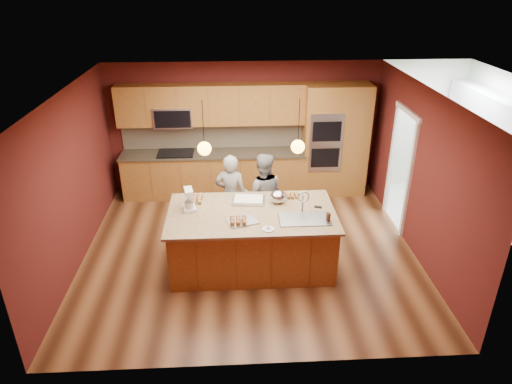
{
  "coord_description": "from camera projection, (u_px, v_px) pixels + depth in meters",
  "views": [
    {
      "loc": [
        -0.25,
        -6.54,
        4.29
      ],
      "look_at": [
        0.1,
        -0.1,
        1.14
      ],
      "focal_mm": 32.0,
      "sensor_mm": 36.0,
      "label": 1
    }
  ],
  "objects": [
    {
      "name": "wall_right",
      "position": [
        420.0,
        174.0,
        7.31
      ],
      "size": [
        0.0,
        5.0,
        5.0
      ],
      "primitive_type": "plane",
      "rotation": [
        1.57,
        0.0,
        -1.57
      ],
      "color": "#4C1614",
      "rests_on": "ground"
    },
    {
      "name": "person_left",
      "position": [
        231.0,
        196.0,
        7.92
      ],
      "size": [
        0.61,
        0.46,
        1.51
      ],
      "primitive_type": "imported",
      "rotation": [
        0.0,
        0.0,
        2.94
      ],
      "color": "black",
      "rests_on": "floor"
    },
    {
      "name": "cabinet_run",
      "position": [
        211.0,
        150.0,
        9.31
      ],
      "size": [
        3.74,
        0.64,
        2.3
      ],
      "color": "brown",
      "rests_on": "floor"
    },
    {
      "name": "dryer",
      "position": [
        456.0,
        178.0,
        9.15
      ],
      "size": [
        0.71,
        0.73,
        1.05
      ],
      "primitive_type": "cube",
      "rotation": [
        0.0,
        0.0,
        -0.09
      ],
      "color": "white",
      "rests_on": "floor"
    },
    {
      "name": "island",
      "position": [
        253.0,
        238.0,
        7.18
      ],
      "size": [
        2.58,
        1.44,
        1.33
      ],
      "color": "brown",
      "rests_on": "floor"
    },
    {
      "name": "washer",
      "position": [
        473.0,
        197.0,
        8.45
      ],
      "size": [
        0.8,
        0.81,
        1.01
      ],
      "primitive_type": "cube",
      "rotation": [
        0.0,
        0.0,
        0.33
      ],
      "color": "white",
      "rests_on": "floor"
    },
    {
      "name": "doorway_trim",
      "position": [
        400.0,
        171.0,
        8.16
      ],
      "size": [
        0.08,
        1.11,
        2.2
      ],
      "primitive_type": null,
      "color": "white",
      "rests_on": "wall_right"
    },
    {
      "name": "phone",
      "position": [
        318.0,
        207.0,
        7.12
      ],
      "size": [
        0.13,
        0.1,
        0.01
      ],
      "primitive_type": "cube",
      "rotation": [
        0.0,
        0.0,
        -0.33
      ],
      "color": "black",
      "rests_on": "island"
    },
    {
      "name": "plate",
      "position": [
        268.0,
        229.0,
        6.51
      ],
      "size": [
        0.18,
        0.18,
        0.01
      ],
      "primitive_type": "cylinder",
      "color": "silver",
      "rests_on": "island"
    },
    {
      "name": "pendant_right",
      "position": [
        298.0,
        146.0,
        6.55
      ],
      "size": [
        0.2,
        0.2,
        0.8
      ],
      "color": "black",
      "rests_on": "ceiling"
    },
    {
      "name": "laundry_room",
      "position": [
        487.0,
        114.0,
        8.2
      ],
      "size": [
        2.6,
        2.7,
        2.7
      ],
      "color": "silver",
      "rests_on": "ground"
    },
    {
      "name": "floor",
      "position": [
        250.0,
        250.0,
        7.76
      ],
      "size": [
        5.5,
        5.5,
        0.0
      ],
      "primitive_type": "plane",
      "color": "#412212",
      "rests_on": "ground"
    },
    {
      "name": "cupcakes_rack",
      "position": [
        238.0,
        220.0,
        6.65
      ],
      "size": [
        0.26,
        0.26,
        0.08
      ],
      "primitive_type": null,
      "color": "#BB7840",
      "rests_on": "island"
    },
    {
      "name": "mixing_bowl",
      "position": [
        278.0,
        197.0,
        7.23
      ],
      "size": [
        0.26,
        0.26,
        0.22
      ],
      "primitive_type": "ellipsoid",
      "color": "#B1B4B7",
      "rests_on": "island"
    },
    {
      "name": "cooling_rack",
      "position": [
        242.0,
        221.0,
        6.72
      ],
      "size": [
        0.5,
        0.42,
        0.02
      ],
      "primitive_type": "cube",
      "rotation": [
        0.0,
        0.0,
        0.3
      ],
      "color": "#A7AAAE",
      "rests_on": "island"
    },
    {
      "name": "pendant_left",
      "position": [
        204.0,
        148.0,
        6.49
      ],
      "size": [
        0.2,
        0.2,
        0.8
      ],
      "color": "black",
      "rests_on": "ceiling"
    },
    {
      "name": "sheet_cake",
      "position": [
        249.0,
        200.0,
        7.31
      ],
      "size": [
        0.55,
        0.44,
        0.05
      ],
      "rotation": [
        0.0,
        0.0,
        -0.11
      ],
      "color": "#B8BBC0",
      "rests_on": "island"
    },
    {
      "name": "ceiling",
      "position": [
        248.0,
        92.0,
        6.58
      ],
      "size": [
        5.5,
        5.5,
        0.0
      ],
      "primitive_type": "plane",
      "rotation": [
        3.14,
        0.0,
        0.0
      ],
      "color": "silver",
      "rests_on": "ground"
    },
    {
      "name": "stand_mixer",
      "position": [
        189.0,
        201.0,
        7.0
      ],
      "size": [
        0.23,
        0.28,
        0.35
      ],
      "rotation": [
        0.0,
        0.0,
        0.19
      ],
      "color": "white",
      "rests_on": "island"
    },
    {
      "name": "wall_left",
      "position": [
        71.0,
        182.0,
        7.03
      ],
      "size": [
        0.0,
        5.0,
        5.0
      ],
      "primitive_type": "plane",
      "rotation": [
        1.57,
        0.0,
        1.57
      ],
      "color": "#4C1614",
      "rests_on": "ground"
    },
    {
      "name": "tumbler",
      "position": [
        328.0,
        217.0,
        6.7
      ],
      "size": [
        0.07,
        0.07,
        0.13
      ],
      "primitive_type": "cylinder",
      "color": "#34180E",
      "rests_on": "island"
    },
    {
      "name": "wall_front",
      "position": [
        259.0,
        272.0,
        4.93
      ],
      "size": [
        5.5,
        0.0,
        5.5
      ],
      "primitive_type": "plane",
      "rotation": [
        -1.57,
        0.0,
        0.0
      ],
      "color": "#4C1614",
      "rests_on": "ground"
    },
    {
      "name": "cupcakes_right",
      "position": [
        292.0,
        195.0,
        7.44
      ],
      "size": [
        0.21,
        0.21,
        0.06
      ],
      "primitive_type": null,
      "color": "#BB7840",
      "rests_on": "island"
    },
    {
      "name": "cupcakes_left",
      "position": [
        197.0,
        199.0,
        7.32
      ],
      "size": [
        0.17,
        0.33,
        0.07
      ],
      "primitive_type": null,
      "color": "#BB7840",
      "rests_on": "island"
    },
    {
      "name": "oven_column",
      "position": [
        335.0,
        140.0,
        9.32
      ],
      "size": [
        1.3,
        0.62,
        2.3
      ],
      "color": "brown",
      "rests_on": "floor"
    },
    {
      "name": "person_right",
      "position": [
        263.0,
        195.0,
        7.95
      ],
      "size": [
        0.78,
        0.62,
        1.52
      ],
      "primitive_type": "imported",
      "rotation": [
        0.0,
        0.0,
        3.08
      ],
      "color": "gray",
      "rests_on": "floor"
    },
    {
      "name": "wall_back",
      "position": [
        244.0,
        128.0,
        9.41
      ],
      "size": [
        5.5,
        0.0,
        5.5
      ],
      "primitive_type": "plane",
      "rotation": [
        1.57,
        0.0,
        0.0
      ],
      "color": "#4C1614",
      "rests_on": "ground"
    }
  ]
}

